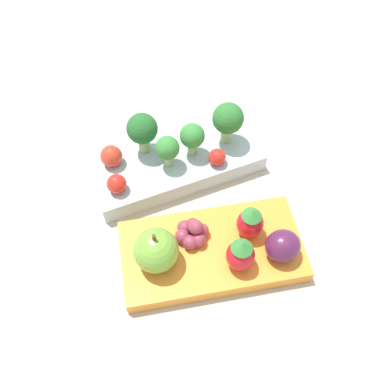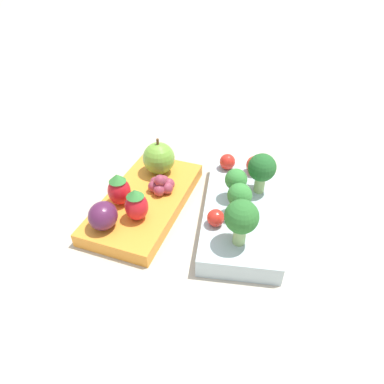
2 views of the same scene
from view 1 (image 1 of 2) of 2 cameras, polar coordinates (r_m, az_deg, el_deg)
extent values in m
plane|color=#BCB29E|center=(0.54, -1.28, -2.42)|extent=(4.00, 4.00, 0.00)
cube|color=silver|center=(0.56, -2.33, 4.10)|extent=(0.22, 0.11, 0.03)
cube|color=orange|center=(0.50, 2.66, -7.91)|extent=(0.22, 0.13, 0.02)
cylinder|color=#93B770|center=(0.56, 4.63, 7.73)|extent=(0.02, 0.02, 0.02)
sphere|color=#2D702D|center=(0.54, 4.83, 9.77)|extent=(0.04, 0.04, 0.04)
cylinder|color=#93B770|center=(0.55, 0.03, 5.92)|extent=(0.01, 0.01, 0.02)
sphere|color=#388438|center=(0.53, 0.03, 7.51)|extent=(0.03, 0.03, 0.03)
cylinder|color=#93B770|center=(0.55, -6.39, 6.43)|extent=(0.01, 0.01, 0.02)
sphere|color=#236028|center=(0.53, -6.67, 8.40)|extent=(0.04, 0.04, 0.04)
cylinder|color=#93B770|center=(0.54, -3.68, 4.26)|extent=(0.01, 0.01, 0.02)
sphere|color=#388438|center=(0.52, -3.81, 5.75)|extent=(0.03, 0.03, 0.03)
sphere|color=red|center=(0.52, -10.02, 1.08)|extent=(0.02, 0.02, 0.02)
sphere|color=red|center=(0.54, -10.71, 4.73)|extent=(0.03, 0.03, 0.03)
sphere|color=red|center=(0.54, 3.36, 4.67)|extent=(0.02, 0.02, 0.02)
sphere|color=#70A838|center=(0.46, -4.81, -7.77)|extent=(0.05, 0.05, 0.05)
cylinder|color=brown|center=(0.44, -5.07, -6.14)|extent=(0.00, 0.00, 0.01)
ellipsoid|color=red|center=(0.46, 6.46, -8.39)|extent=(0.03, 0.03, 0.04)
cone|color=#388438|center=(0.44, 6.73, -7.12)|extent=(0.02, 0.02, 0.01)
ellipsoid|color=red|center=(0.48, 7.74, -4.19)|extent=(0.03, 0.03, 0.04)
cone|color=#388438|center=(0.47, 8.04, -2.84)|extent=(0.02, 0.02, 0.01)
ellipsoid|color=#511E42|center=(0.48, 12.00, -7.02)|extent=(0.04, 0.04, 0.04)
sphere|color=#93384C|center=(0.49, 1.28, -5.17)|extent=(0.02, 0.02, 0.02)
sphere|color=#93384C|center=(0.49, 0.26, -4.40)|extent=(0.02, 0.02, 0.02)
sphere|color=#93384C|center=(0.49, -1.02, -4.77)|extent=(0.02, 0.02, 0.02)
sphere|color=#93384C|center=(0.48, -1.30, -5.93)|extent=(0.02, 0.02, 0.02)
sphere|color=#93384C|center=(0.48, -0.28, -6.72)|extent=(0.02, 0.02, 0.02)
sphere|color=#93384C|center=(0.48, 1.02, -6.34)|extent=(0.02, 0.02, 0.02)
sphere|color=#93384C|center=(0.48, -0.01, -4.86)|extent=(0.02, 0.02, 0.02)
camera|label=2|loc=(0.58, 40.51, 32.71)|focal=32.00mm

